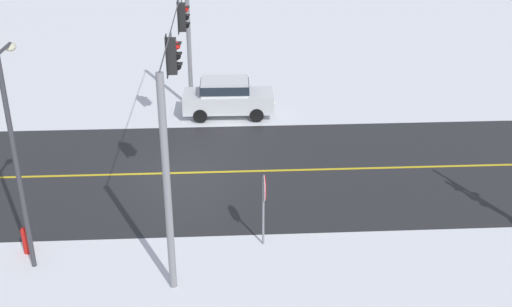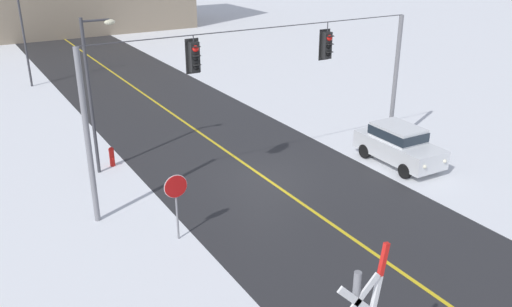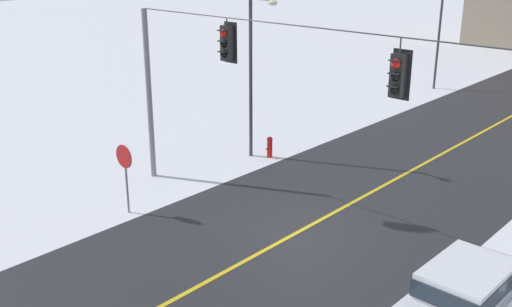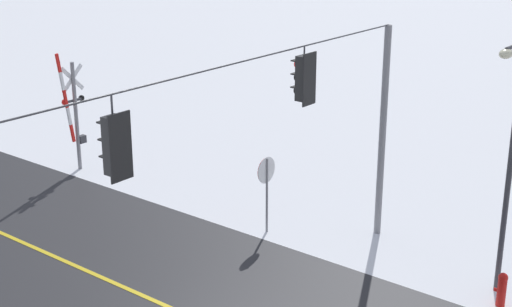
% 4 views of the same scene
% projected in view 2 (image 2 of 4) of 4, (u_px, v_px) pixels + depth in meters
% --- Properties ---
extents(ground_plane, '(160.00, 160.00, 0.00)m').
position_uv_depth(ground_plane, '(265.00, 178.00, 22.39)').
color(ground_plane, white).
extents(road_asphalt, '(9.00, 80.00, 0.01)m').
position_uv_depth(road_asphalt, '(203.00, 135.00, 27.16)').
color(road_asphalt, '#28282B').
rests_on(road_asphalt, ground).
extents(lane_centre_line, '(0.14, 72.00, 0.01)m').
position_uv_depth(lane_centre_line, '(203.00, 135.00, 27.16)').
color(lane_centre_line, gold).
rests_on(lane_centre_line, ground).
extents(signal_span, '(14.20, 0.47, 6.22)m').
position_uv_depth(signal_span, '(265.00, 84.00, 20.84)').
color(signal_span, gray).
rests_on(signal_span, ground).
extents(stop_sign, '(0.80, 0.09, 2.35)m').
position_uv_depth(stop_sign, '(176.00, 193.00, 17.26)').
color(stop_sign, gray).
rests_on(stop_sign, ground).
extents(parked_car_white, '(1.88, 4.23, 1.74)m').
position_uv_depth(parked_car_white, '(398.00, 143.00, 23.45)').
color(parked_car_white, white).
rests_on(parked_car_white, ground).
extents(streetlamp_near, '(1.39, 0.28, 6.50)m').
position_uv_depth(streetlamp_near, '(94.00, 83.00, 21.55)').
color(streetlamp_near, '#38383D').
rests_on(streetlamp_near, ground).
extents(streetlamp_far, '(1.39, 0.28, 6.50)m').
position_uv_depth(streetlamp_far, '(26.00, 27.00, 34.53)').
color(streetlamp_far, '#38383D').
rests_on(streetlamp_far, ground).
extents(fire_hydrant, '(0.24, 0.31, 0.88)m').
position_uv_depth(fire_hydrant, '(112.00, 156.00, 23.39)').
color(fire_hydrant, red).
rests_on(fire_hydrant, ground).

